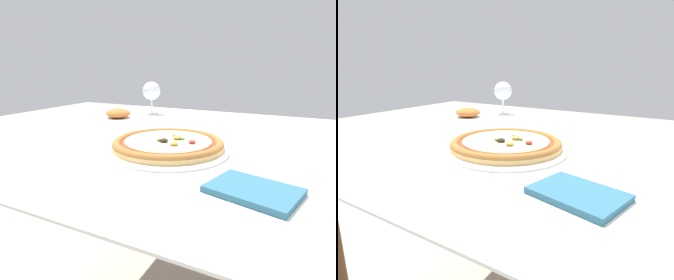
{
  "view_description": "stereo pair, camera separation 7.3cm",
  "coord_description": "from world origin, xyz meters",
  "views": [
    {
      "loc": [
        0.27,
        -0.79,
        0.94
      ],
      "look_at": [
        -0.04,
        -0.15,
        0.76
      ],
      "focal_mm": 30.0,
      "sensor_mm": 36.0,
      "label": 1
    },
    {
      "loc": [
        0.33,
        -0.75,
        0.94
      ],
      "look_at": [
        -0.04,
        -0.15,
        0.76
      ],
      "focal_mm": 30.0,
      "sensor_mm": 36.0,
      "label": 2
    }
  ],
  "objects": [
    {
      "name": "pizza_plate",
      "position": [
        -0.04,
        -0.15,
        0.74
      ],
      "size": [
        0.32,
        0.32,
        0.04
      ],
      "color": "white",
      "rests_on": "dining_table"
    },
    {
      "name": "dining_table",
      "position": [
        0.0,
        0.0,
        0.64
      ],
      "size": [
        1.17,
        1.07,
        0.73
      ],
      "color": "brown",
      "rests_on": "ground_plane"
    },
    {
      "name": "wine_glass_far_left",
      "position": [
        -0.38,
        0.35,
        0.83
      ],
      "size": [
        0.08,
        0.08,
        0.15
      ],
      "color": "silver",
      "rests_on": "dining_table"
    },
    {
      "name": "napkin_folded",
      "position": [
        0.2,
        -0.31,
        0.73
      ],
      "size": [
        0.17,
        0.14,
        0.01
      ],
      "color": "#2D607A",
      "rests_on": "dining_table"
    },
    {
      "name": "side_plate",
      "position": [
        -0.42,
        0.15,
        0.74
      ],
      "size": [
        0.17,
        0.17,
        0.05
      ],
      "color": "white",
      "rests_on": "dining_table"
    },
    {
      "name": "fork",
      "position": [
        -0.25,
        -0.04,
        0.73
      ],
      "size": [
        0.06,
        0.17,
        0.0
      ],
      "color": "silver",
      "rests_on": "dining_table"
    }
  ]
}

